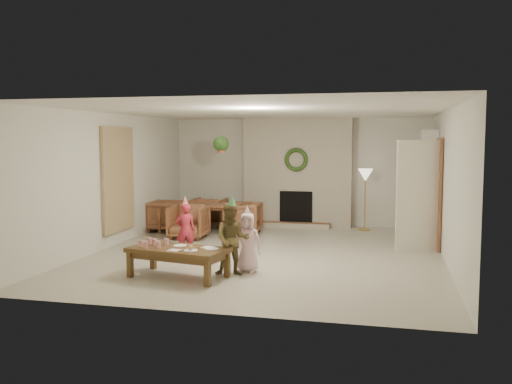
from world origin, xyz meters
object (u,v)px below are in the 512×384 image
(dining_chair_right, at_px, (243,218))
(child_red, at_px, (185,230))
(coffee_table_top, at_px, (178,250))
(dining_table, at_px, (200,218))
(dining_chair_far, at_px, (210,212))
(child_plaid, at_px, (232,240))
(dining_chair_left, at_px, (166,216))
(dining_chair_near, at_px, (189,222))
(child_pink, at_px, (247,242))

(dining_chair_right, relative_size, child_red, 0.81)
(coffee_table_top, bearing_deg, dining_chair_right, 101.82)
(dining_table, relative_size, dining_chair_far, 2.34)
(child_plaid, bearing_deg, dining_chair_far, 100.05)
(dining_chair_left, distance_m, child_red, 2.79)
(dining_chair_right, bearing_deg, dining_chair_near, -51.34)
(dining_table, relative_size, dining_chair_left, 2.34)
(dining_chair_near, xyz_separation_m, child_plaid, (1.72, -2.79, 0.20))
(dining_chair_near, bearing_deg, dining_chair_left, 135.00)
(dining_chair_far, height_order, dining_chair_right, same)
(child_red, distance_m, child_plaid, 1.59)
(dining_table, relative_size, child_pink, 1.92)
(child_red, height_order, child_pink, child_red)
(dining_chair_far, distance_m, dining_chair_right, 1.23)
(dining_chair_left, bearing_deg, dining_table, -90.00)
(dining_chair_far, xyz_separation_m, dining_chair_right, (0.99, -0.73, 0.00))
(dining_chair_right, height_order, child_plaid, child_plaid)
(dining_chair_left, xyz_separation_m, child_pink, (2.68, -3.28, 0.12))
(dining_chair_right, height_order, child_pink, child_pink)
(dining_chair_right, distance_m, child_red, 2.52)
(dining_table, distance_m, dining_chair_near, 0.77)
(dining_table, distance_m, coffee_table_top, 3.99)
(dining_chair_near, relative_size, child_red, 0.81)
(dining_chair_near, bearing_deg, dining_chair_right, 38.66)
(dining_chair_far, bearing_deg, dining_chair_right, 141.34)
(dining_chair_near, bearing_deg, child_pink, -55.46)
(coffee_table_top, height_order, child_pink, child_pink)
(child_pink, bearing_deg, dining_chair_right, 107.69)
(dining_chair_far, relative_size, child_red, 0.81)
(dining_chair_left, bearing_deg, child_pink, -142.79)
(dining_chair_near, bearing_deg, dining_table, 90.00)
(dining_chair_near, distance_m, child_pink, 3.16)
(dining_chair_right, height_order, coffee_table_top, dining_chair_right)
(dining_table, bearing_deg, child_pink, -62.00)
(dining_chair_left, height_order, child_plaid, child_plaid)
(coffee_table_top, bearing_deg, child_pink, 42.78)
(dining_chair_right, relative_size, child_plaid, 0.69)
(dining_chair_far, height_order, child_plaid, child_plaid)
(coffee_table_top, distance_m, child_red, 1.47)
(child_plaid, bearing_deg, dining_chair_near, 109.38)
(dining_chair_right, xyz_separation_m, child_plaid, (0.79, -3.59, 0.20))
(dining_chair_far, distance_m, child_pink, 4.51)
(dining_table, height_order, child_plaid, child_plaid)
(coffee_table_top, relative_size, child_plaid, 1.33)
(dining_table, xyz_separation_m, child_pink, (1.91, -3.30, 0.15))
(dining_table, height_order, coffee_table_top, dining_table)
(dining_chair_far, xyz_separation_m, child_plaid, (1.77, -4.32, 0.20))
(coffee_table_top, xyz_separation_m, child_plaid, (0.73, 0.31, 0.13))
(dining_chair_near, distance_m, dining_chair_right, 1.23)
(dining_chair_near, bearing_deg, child_plaid, -60.43)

